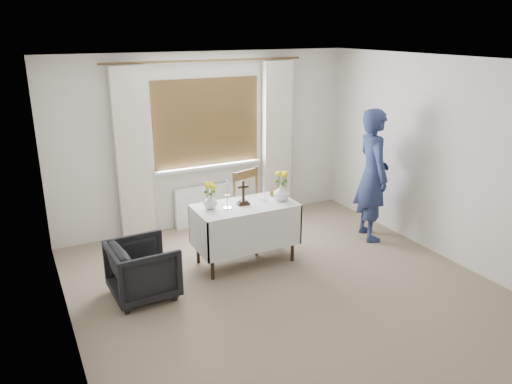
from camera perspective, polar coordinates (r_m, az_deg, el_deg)
ground at (r=5.60m, az=4.35°, el=-11.87°), size 5.00×5.00×0.00m
altar_table at (r=6.19m, az=-1.24°, el=-4.80°), size 1.24×0.64×0.76m
wooden_chair at (r=6.58m, az=0.03°, el=-2.08°), size 0.60×0.60×1.03m
armchair at (r=5.60m, az=-12.77°, el=-8.65°), size 0.72×0.70×0.63m
person at (r=6.94m, az=13.17°, el=1.90°), size 0.60×0.76×1.81m
radiator at (r=7.46m, az=-5.18°, el=-1.42°), size 1.10×0.10×0.60m
wooden_cross at (r=6.01m, az=-1.46°, el=-0.09°), size 0.16×0.12×0.30m
candlestick_left at (r=5.89m, az=-3.31°, el=-0.29°), size 0.12×0.12×0.35m
candlestick_right at (r=6.13m, az=0.93°, el=0.37°), size 0.11×0.11×0.32m
flower_vase_left at (r=5.93m, az=-5.25°, el=-1.09°), size 0.20×0.20×0.17m
flower_vase_right at (r=6.19m, az=2.92°, el=-0.04°), size 0.23×0.23×0.21m
wicker_basket at (r=6.39m, az=2.37°, el=-0.07°), size 0.18×0.18×0.07m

